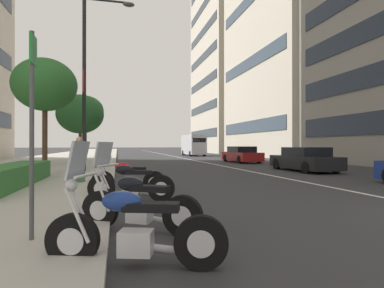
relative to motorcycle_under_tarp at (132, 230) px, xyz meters
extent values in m
cube|color=#B2ADA3|center=(30.07, 5.08, -0.36)|extent=(160.00, 9.58, 0.15)
cube|color=silver|center=(35.07, -6.85, -0.43)|extent=(110.00, 0.16, 0.01)
cylinder|color=black|center=(0.20, 0.68, -0.12)|extent=(0.30, 0.63, 0.62)
cylinder|color=silver|center=(0.20, 0.68, -0.12)|extent=(0.22, 0.34, 0.31)
cylinder|color=black|center=(-0.24, -0.76, -0.12)|extent=(0.30, 0.63, 0.62)
cylinder|color=silver|center=(-0.24, -0.76, -0.12)|extent=(0.22, 0.34, 0.31)
cube|color=silver|center=(-0.02, -0.04, -0.14)|extent=(0.36, 0.44, 0.28)
cube|color=black|center=(-0.07, -0.21, 0.28)|extent=(0.40, 0.68, 0.10)
ellipsoid|color=navy|center=(0.03, 0.12, 0.34)|extent=(0.36, 0.51, 0.24)
cylinder|color=silver|center=(0.11, 0.62, 0.18)|extent=(0.14, 0.32, 0.64)
cylinder|color=silver|center=(0.25, 0.58, 0.18)|extent=(0.14, 0.32, 0.64)
cylinder|color=silver|center=(0.16, 0.53, 0.64)|extent=(0.58, 0.21, 0.04)
sphere|color=silver|center=(0.21, 0.70, 0.52)|extent=(0.14, 0.14, 0.14)
cube|color=#B2BCC6|center=(0.19, 0.62, 0.82)|extent=(0.46, 0.24, 0.44)
cylinder|color=silver|center=(0.04, -0.35, -0.25)|extent=(0.29, 0.68, 0.16)
cylinder|color=black|center=(1.86, 0.45, -0.11)|extent=(0.44, 0.62, 0.65)
cylinder|color=silver|center=(1.86, 0.45, -0.11)|extent=(0.28, 0.34, 0.32)
cylinder|color=black|center=(1.09, -0.82, -0.11)|extent=(0.44, 0.62, 0.65)
cylinder|color=silver|center=(1.09, -0.82, -0.11)|extent=(0.28, 0.34, 0.32)
cube|color=silver|center=(1.47, -0.18, -0.13)|extent=(0.42, 0.46, 0.28)
cube|color=black|center=(1.38, -0.34, 0.29)|extent=(0.52, 0.66, 0.10)
ellipsoid|color=black|center=(1.56, -0.04, 0.35)|extent=(0.44, 0.52, 0.24)
cylinder|color=silver|center=(1.75, 0.42, 0.19)|extent=(0.20, 0.29, 0.64)
cylinder|color=silver|center=(1.87, 0.35, 0.19)|extent=(0.20, 0.29, 0.64)
cylinder|color=silver|center=(1.77, 0.32, 0.65)|extent=(0.53, 0.34, 0.04)
sphere|color=silver|center=(1.87, 0.47, 0.53)|extent=(0.14, 0.14, 0.14)
cube|color=#B2BCC6|center=(1.83, 0.40, 0.83)|extent=(0.44, 0.33, 0.44)
cylinder|color=silver|center=(1.45, -0.49, -0.24)|extent=(0.43, 0.63, 0.16)
cylinder|color=black|center=(4.50, 0.56, -0.10)|extent=(0.29, 0.69, 0.68)
cylinder|color=silver|center=(4.50, 0.56, -0.10)|extent=(0.21, 0.36, 0.34)
cylinder|color=black|center=(4.12, -0.90, -0.10)|extent=(0.29, 0.69, 0.68)
cylinder|color=silver|center=(4.12, -0.90, -0.10)|extent=(0.21, 0.36, 0.34)
cube|color=silver|center=(4.31, -0.17, -0.11)|extent=(0.35, 0.43, 0.28)
cube|color=black|center=(4.27, -0.34, 0.30)|extent=(0.37, 0.67, 0.10)
ellipsoid|color=black|center=(4.36, -0.01, 0.36)|extent=(0.35, 0.51, 0.24)
cylinder|color=silver|center=(4.42, 0.50, 0.21)|extent=(0.12, 0.32, 0.64)
cylinder|color=silver|center=(4.55, 0.47, 0.21)|extent=(0.12, 0.32, 0.64)
cylinder|color=silver|center=(4.46, 0.41, 0.66)|extent=(0.59, 0.19, 0.04)
sphere|color=silver|center=(4.51, 0.58, 0.54)|extent=(0.14, 0.14, 0.14)
cube|color=#B2BCC6|center=(4.49, 0.50, 0.84)|extent=(0.46, 0.23, 0.44)
cylinder|color=silver|center=(4.38, -0.48, -0.23)|extent=(0.26, 0.69, 0.16)
cylinder|color=black|center=(5.86, 0.59, -0.10)|extent=(0.31, 0.67, 0.67)
cylinder|color=silver|center=(5.86, 0.59, -0.10)|extent=(0.22, 0.36, 0.33)
cylinder|color=black|center=(5.40, -0.88, -0.10)|extent=(0.31, 0.67, 0.67)
cylinder|color=silver|center=(5.40, -0.88, -0.10)|extent=(0.22, 0.36, 0.33)
cube|color=silver|center=(5.63, -0.14, -0.12)|extent=(0.36, 0.44, 0.28)
cube|color=black|center=(5.58, -0.32, 0.30)|extent=(0.40, 0.68, 0.10)
ellipsoid|color=#AD1116|center=(5.68, 0.02, 0.36)|extent=(0.37, 0.51, 0.24)
cylinder|color=silver|center=(5.77, 0.54, 0.20)|extent=(0.14, 0.32, 0.64)
cylinder|color=silver|center=(5.90, 0.49, 0.20)|extent=(0.14, 0.32, 0.64)
cylinder|color=silver|center=(5.81, 0.44, 0.66)|extent=(0.58, 0.21, 0.04)
sphere|color=silver|center=(5.86, 0.61, 0.54)|extent=(0.14, 0.14, 0.14)
cube|color=#B2BCC6|center=(5.84, 0.53, 0.84)|extent=(0.46, 0.25, 0.44)
cylinder|color=silver|center=(5.68, -0.45, -0.24)|extent=(0.29, 0.68, 0.16)
cube|color=black|center=(11.60, -9.87, 0.05)|extent=(4.51, 1.84, 0.68)
cube|color=black|center=(11.45, -9.87, 0.63)|extent=(2.30, 1.69, 0.48)
cylinder|color=black|center=(13.08, -9.03, -0.13)|extent=(0.62, 0.22, 0.62)
cylinder|color=black|center=(13.09, -10.70, -0.13)|extent=(0.62, 0.22, 0.62)
cylinder|color=black|center=(10.11, -9.04, -0.13)|extent=(0.62, 0.22, 0.62)
cylinder|color=black|center=(10.12, -10.70, -0.13)|extent=(0.62, 0.22, 0.62)
cube|color=maroon|center=(20.52, -9.86, 0.06)|extent=(4.69, 1.90, 0.69)
cube|color=black|center=(20.50, -9.86, 0.65)|extent=(2.38, 1.71, 0.48)
cylinder|color=black|center=(22.03, -9.01, -0.13)|extent=(0.62, 0.23, 0.62)
cylinder|color=black|center=(22.07, -10.65, -0.13)|extent=(0.62, 0.23, 0.62)
cylinder|color=black|center=(18.97, -9.08, -0.13)|extent=(0.62, 0.23, 0.62)
cylinder|color=black|center=(19.00, -10.72, -0.13)|extent=(0.62, 0.23, 0.62)
cube|color=#B7B7BC|center=(37.05, -9.81, 1.07)|extent=(5.58, 2.22, 2.58)
cube|color=black|center=(34.32, -9.91, 1.64)|extent=(0.10, 1.70, 0.56)
cylinder|color=black|center=(38.89, -8.83, -0.08)|extent=(0.73, 0.29, 0.72)
cylinder|color=black|center=(38.96, -10.65, -0.08)|extent=(0.73, 0.29, 0.72)
cylinder|color=black|center=(35.14, -8.96, -0.08)|extent=(0.73, 0.29, 0.72)
cylinder|color=black|center=(35.21, -10.79, -0.08)|extent=(0.73, 0.29, 0.72)
cylinder|color=#47494C|center=(0.92, 1.29, 1.12)|extent=(0.06, 0.06, 2.81)
cube|color=#1E8C33|center=(0.92, 1.28, 2.28)|extent=(0.32, 0.02, 0.40)
cylinder|color=#232326|center=(12.59, 1.77, 4.05)|extent=(0.18, 0.18, 8.68)
cylinder|color=#232326|center=(12.59, 0.69, 8.29)|extent=(0.10, 2.16, 0.10)
ellipsoid|color=slate|center=(12.59, -0.39, 8.21)|extent=(0.44, 0.60, 0.20)
cube|color=#B21E23|center=(12.24, 1.77, 4.13)|extent=(0.56, 0.03, 1.10)
cube|color=#B21E23|center=(12.94, 1.77, 4.13)|extent=(0.56, 0.03, 1.10)
cube|color=#337033|center=(7.05, 3.41, 0.04)|extent=(6.40, 1.10, 0.65)
cylinder|color=#473323|center=(11.33, 3.31, 1.18)|extent=(0.22, 0.22, 2.94)
ellipsoid|color=#2D6B2D|center=(11.33, 3.31, 3.68)|extent=(2.75, 2.75, 2.34)
cylinder|color=#473323|center=(19.34, 2.70, 0.84)|extent=(0.22, 0.22, 2.25)
ellipsoid|color=#265B28|center=(19.34, 2.70, 3.17)|extent=(3.21, 3.21, 2.73)
cylinder|color=#473323|center=(25.02, 2.89, 1.28)|extent=(0.22, 0.22, 3.13)
ellipsoid|color=#2D6B2D|center=(25.02, 2.89, 4.01)|extent=(3.11, 3.11, 2.64)
cube|color=#3F724C|center=(7.73, 1.45, 0.11)|extent=(0.40, 0.39, 0.80)
cube|color=#2D2D33|center=(7.73, 1.45, 0.79)|extent=(0.47, 0.46, 0.55)
sphere|color=tan|center=(7.73, 1.45, 1.17)|extent=(0.22, 0.22, 0.22)
cube|color=#384756|center=(32.54, -15.96, 3.29)|extent=(17.42, 0.08, 1.50)
cube|color=#384756|center=(32.54, -15.96, 11.29)|extent=(17.42, 0.08, 1.50)
cube|color=beige|center=(54.87, -24.07, 22.47)|extent=(20.10, 16.15, 45.81)
cube|color=#2D3842|center=(54.87, -15.96, 3.23)|extent=(18.09, 0.08, 1.50)
cube|color=#2D3842|center=(54.87, -15.96, 8.15)|extent=(18.09, 0.08, 1.50)
cube|color=#2D3842|center=(54.87, -15.96, 13.08)|extent=(18.09, 0.08, 1.50)
cube|color=#2D3842|center=(54.87, -15.96, 18.00)|extent=(18.09, 0.08, 1.50)
cube|color=#2D3842|center=(54.87, -15.96, 22.93)|extent=(18.09, 0.08, 1.50)
cube|color=#2D3842|center=(54.87, -15.96, 27.85)|extent=(18.09, 0.08, 1.50)
camera|label=1|loc=(-3.66, 0.17, 0.99)|focal=29.15mm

